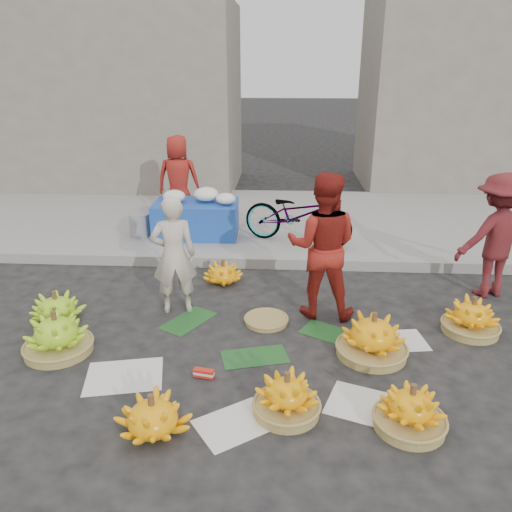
# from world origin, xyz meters

# --- Properties ---
(ground) EXTENTS (80.00, 80.00, 0.00)m
(ground) POSITION_xyz_m (0.00, 0.00, 0.00)
(ground) COLOR black
(ground) RESTS_ON ground
(curb) EXTENTS (40.00, 0.25, 0.15)m
(curb) POSITION_xyz_m (0.00, 2.20, 0.07)
(curb) COLOR gray
(curb) RESTS_ON ground
(sidewalk) EXTENTS (40.00, 4.00, 0.12)m
(sidewalk) POSITION_xyz_m (0.00, 4.30, 0.06)
(sidewalk) COLOR gray
(sidewalk) RESTS_ON ground
(building_left) EXTENTS (6.00, 3.00, 4.00)m
(building_left) POSITION_xyz_m (-4.00, 7.20, 2.00)
(building_left) COLOR gray
(building_left) RESTS_ON sidewalk
(building_right) EXTENTS (5.00, 3.00, 5.00)m
(building_right) POSITION_xyz_m (4.50, 7.70, 2.50)
(building_right) COLOR gray
(building_right) RESTS_ON sidewalk
(newspaper_scatter) EXTENTS (3.20, 1.80, 0.00)m
(newspaper_scatter) POSITION_xyz_m (0.00, -0.80, 0.00)
(newspaper_scatter) COLOR silver
(newspaper_scatter) RESTS_ON ground
(banana_leaves) EXTENTS (2.00, 1.00, 0.00)m
(banana_leaves) POSITION_xyz_m (-0.10, 0.20, 0.00)
(banana_leaves) COLOR #17461B
(banana_leaves) RESTS_ON ground
(banana_bunch_0) EXTENTS (0.67, 0.67, 0.46)m
(banana_bunch_0) POSITION_xyz_m (-2.09, -0.22, 0.20)
(banana_bunch_0) COLOR olive
(banana_bunch_0) RESTS_ON ground
(banana_bunch_1) EXTENTS (0.65, 0.65, 0.35)m
(banana_bunch_1) POSITION_xyz_m (-0.83, -1.33, 0.15)
(banana_bunch_1) COLOR #FFAE0C
(banana_bunch_1) RESTS_ON ground
(banana_bunch_2) EXTENTS (0.56, 0.56, 0.40)m
(banana_bunch_2) POSITION_xyz_m (0.22, -1.03, 0.16)
(banana_bunch_2) COLOR olive
(banana_bunch_2) RESTS_ON ground
(banana_bunch_3) EXTENTS (0.60, 0.60, 0.40)m
(banana_bunch_3) POSITION_xyz_m (1.20, -1.15, 0.17)
(banana_bunch_3) COLOR olive
(banana_bunch_3) RESTS_ON ground
(banana_bunch_4) EXTENTS (0.78, 0.78, 0.47)m
(banana_bunch_4) POSITION_xyz_m (1.06, -0.09, 0.20)
(banana_bunch_4) COLOR olive
(banana_bunch_4) RESTS_ON ground
(banana_bunch_5) EXTENTS (0.62, 0.62, 0.42)m
(banana_bunch_5) POSITION_xyz_m (2.21, 0.44, 0.18)
(banana_bunch_5) COLOR olive
(banana_bunch_5) RESTS_ON ground
(banana_bunch_6) EXTENTS (0.60, 0.60, 0.36)m
(banana_bunch_6) POSITION_xyz_m (-2.39, 0.44, 0.16)
(banana_bunch_6) COLOR #7ABD1B
(banana_bunch_6) RESTS_ON ground
(banana_bunch_7) EXTENTS (0.64, 0.64, 0.32)m
(banana_bunch_7) POSITION_xyz_m (-0.63, 1.58, 0.14)
(banana_bunch_7) COLOR #FFAE0C
(banana_bunch_7) RESTS_ON ground
(basket_spare) EXTENTS (0.55, 0.55, 0.05)m
(basket_spare) POSITION_xyz_m (-0.01, 0.51, 0.03)
(basket_spare) COLOR olive
(basket_spare) RESTS_ON ground
(incense_stack) EXTENTS (0.20, 0.10, 0.08)m
(incense_stack) POSITION_xyz_m (-0.55, -0.58, 0.04)
(incense_stack) COLOR red
(incense_stack) RESTS_ON ground
(vendor_cream) EXTENTS (0.57, 0.44, 1.39)m
(vendor_cream) POSITION_xyz_m (-1.08, 0.75, 0.70)
(vendor_cream) COLOR beige
(vendor_cream) RESTS_ON ground
(vendor_red) EXTENTS (0.89, 0.73, 1.66)m
(vendor_red) POSITION_xyz_m (0.59, 0.79, 0.83)
(vendor_red) COLOR maroon
(vendor_red) RESTS_ON ground
(man_striped) EXTENTS (1.13, 0.86, 1.55)m
(man_striped) POSITION_xyz_m (2.73, 1.44, 0.77)
(man_striped) COLOR maroon
(man_striped) RESTS_ON ground
(flower_table) EXTENTS (1.34, 0.86, 0.77)m
(flower_table) POSITION_xyz_m (-1.25, 3.18, 0.44)
(flower_table) COLOR #18419E
(flower_table) RESTS_ON sidewalk
(grey_bucket) EXTENTS (0.33, 0.33, 0.37)m
(grey_bucket) POSITION_xyz_m (-2.16, 3.08, 0.30)
(grey_bucket) COLOR gray
(grey_bucket) RESTS_ON sidewalk
(flower_vendor) EXTENTS (0.74, 0.48, 1.51)m
(flower_vendor) POSITION_xyz_m (-1.67, 3.92, 0.87)
(flower_vendor) COLOR maroon
(flower_vendor) RESTS_ON sidewalk
(bicycle) EXTENTS (1.12, 1.81, 0.90)m
(bicycle) POSITION_xyz_m (0.37, 2.91, 0.57)
(bicycle) COLOR gray
(bicycle) RESTS_ON sidewalk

